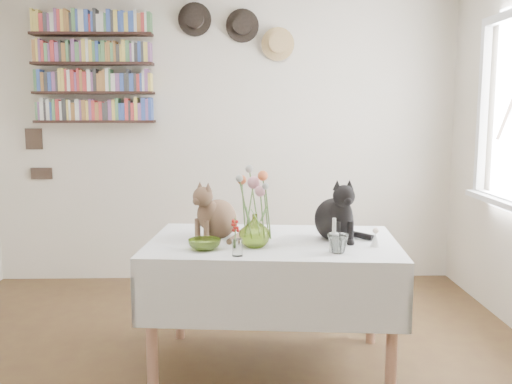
{
  "coord_description": "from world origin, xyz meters",
  "views": [
    {
      "loc": [
        0.13,
        -2.74,
        1.49
      ],
      "look_at": [
        0.21,
        0.35,
        1.05
      ],
      "focal_mm": 40.0,
      "sensor_mm": 36.0,
      "label": 1
    }
  ],
  "objects_px": {
    "tabby_cat": "(219,208)",
    "flower_vase": "(255,230)",
    "bookshelf_unit": "(93,68)",
    "dining_table": "(273,272)",
    "black_cat": "(334,208)"
  },
  "relations": [
    {
      "from": "tabby_cat",
      "to": "flower_vase",
      "type": "bearing_deg",
      "value": -6.28
    },
    {
      "from": "flower_vase",
      "to": "bookshelf_unit",
      "type": "relative_size",
      "value": 0.18
    },
    {
      "from": "tabby_cat",
      "to": "bookshelf_unit",
      "type": "xyz_separation_m",
      "value": [
        -1.1,
        1.62,
        0.92
      ]
    },
    {
      "from": "dining_table",
      "to": "bookshelf_unit",
      "type": "distance_m",
      "value": 2.56
    },
    {
      "from": "tabby_cat",
      "to": "black_cat",
      "type": "relative_size",
      "value": 0.94
    },
    {
      "from": "dining_table",
      "to": "tabby_cat",
      "type": "bearing_deg",
      "value": 163.55
    },
    {
      "from": "black_cat",
      "to": "bookshelf_unit",
      "type": "xyz_separation_m",
      "value": [
        -1.77,
        1.69,
        0.9
      ]
    },
    {
      "from": "dining_table",
      "to": "flower_vase",
      "type": "relative_size",
      "value": 8.19
    },
    {
      "from": "black_cat",
      "to": "bookshelf_unit",
      "type": "relative_size",
      "value": 0.37
    },
    {
      "from": "dining_table",
      "to": "bookshelf_unit",
      "type": "height_order",
      "value": "bookshelf_unit"
    },
    {
      "from": "flower_vase",
      "to": "bookshelf_unit",
      "type": "bearing_deg",
      "value": 125.05
    },
    {
      "from": "tabby_cat",
      "to": "bookshelf_unit",
      "type": "relative_size",
      "value": 0.34
    },
    {
      "from": "dining_table",
      "to": "black_cat",
      "type": "height_order",
      "value": "black_cat"
    },
    {
      "from": "flower_vase",
      "to": "bookshelf_unit",
      "type": "height_order",
      "value": "bookshelf_unit"
    },
    {
      "from": "bookshelf_unit",
      "to": "tabby_cat",
      "type": "bearing_deg",
      "value": -55.8
    }
  ]
}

